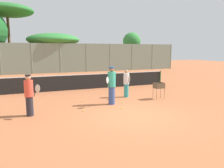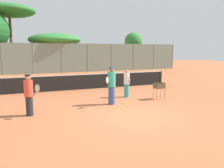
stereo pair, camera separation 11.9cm
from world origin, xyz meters
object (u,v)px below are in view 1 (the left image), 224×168
object	(u,v)px
tennis_net	(89,81)
player_white_outfit	(29,95)
player_red_cap	(126,83)
player_yellow_shirt	(112,85)
ball_cart	(159,87)

from	to	relation	value
tennis_net	player_white_outfit	distance (m)	6.60
player_white_outfit	player_red_cap	distance (m)	5.64
player_white_outfit	player_yellow_shirt	size ratio (longest dim) A/B	0.91
ball_cart	player_yellow_shirt	bearing A→B (deg)	-177.46
player_red_cap	player_yellow_shirt	xyz separation A→B (m)	(-1.45, -1.28, 0.16)
player_white_outfit	ball_cart	world-z (taller)	player_white_outfit
player_white_outfit	player_yellow_shirt	world-z (taller)	player_yellow_shirt
player_yellow_shirt	ball_cart	bearing A→B (deg)	135.22
player_white_outfit	player_yellow_shirt	bearing A→B (deg)	60.43
player_red_cap	tennis_net	bearing A→B (deg)	-150.97
player_red_cap	player_yellow_shirt	size ratio (longest dim) A/B	0.84
tennis_net	player_red_cap	distance (m)	3.65
player_yellow_shirt	tennis_net	bearing A→B (deg)	-139.26
player_white_outfit	ball_cart	size ratio (longest dim) A/B	1.90
tennis_net	player_yellow_shirt	world-z (taller)	player_yellow_shirt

